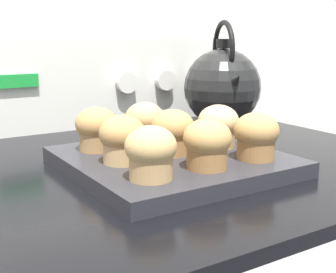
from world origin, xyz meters
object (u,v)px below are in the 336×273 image
Objects in this scene: muffin_r2_c1 at (145,123)px; muffin_r0_c1 at (207,144)px; muffin_r1_c0 at (122,139)px; muffin_r1_c1 at (173,132)px; muffin_r0_c0 at (151,153)px; muffin_r1_c2 at (218,126)px; muffin_r2_c0 at (97,129)px; tea_kettle at (223,86)px; muffin_pan at (172,161)px; muffin_r0_c2 at (256,136)px.

muffin_r0_c1 is at bearing -91.16° from muffin_r2_c1.
muffin_r1_c0 is 1.00× the size of muffin_r1_c1.
muffin_r0_c0 is 0.12m from muffin_r1_c1.
muffin_r1_c1 and muffin_r2_c1 have the same top height.
muffin_r1_c2 and muffin_r2_c1 have the same top height.
tea_kettle is (0.36, 0.14, 0.03)m from muffin_r2_c0.
tea_kettle is at bearing 32.22° from muffin_r1_c0.
muffin_pan is at bearing 89.11° from muffin_r0_c1.
muffin_r1_c1 is at bearing 32.03° from muffin_pan.
muffin_r0_c2 and muffin_r1_c2 have the same top height.
tea_kettle reaches higher than muffin_r1_c1.
muffin_r0_c0 is 0.09m from muffin_r1_c0.
muffin_r2_c0 is (-0.17, 0.17, 0.00)m from muffin_r0_c2.
muffin_r0_c2 is 1.00× the size of muffin_r1_c2.
muffin_r2_c1 is at bearing 116.11° from muffin_r0_c2.
tea_kettle reaches higher than muffin_r0_c0.
muffin_r1_c1 is 0.08m from muffin_r1_c2.
muffin_r2_c0 is at bearing -177.96° from muffin_r2_c1.
muffin_r0_c1 is 0.12m from muffin_r1_c0.
muffin_r1_c0 and muffin_r1_c2 have the same top height.
muffin_r0_c0 is at bearing -179.69° from muffin_r0_c1.
muffin_r0_c0 and muffin_r1_c1 have the same top height.
muffin_r1_c2 is at bearing -0.49° from muffin_r1_c1.
muffin_r0_c1 and muffin_r1_c0 have the same top height.
muffin_r0_c1 is 1.00× the size of muffin_r1_c0.
muffin_pan is 0.04m from muffin_r1_c1.
muffin_r1_c1 is at bearing -43.89° from muffin_r2_c0.
tea_kettle is (0.27, 0.22, 0.03)m from muffin_r1_c1.
muffin_r2_c1 is at bearing 88.57° from muffin_pan.
tea_kettle is at bearing 26.80° from muffin_r2_c1.
muffin_r1_c1 is (0.08, 0.00, 0.00)m from muffin_r1_c0.
muffin_r2_c0 is at bearing 135.42° from muffin_pan.
tea_kettle reaches higher than muffin_r0_c1.
muffin_r0_c2 is at bearing 0.78° from muffin_r0_c1.
muffin_r1_c0 is 1.00× the size of muffin_r1_c2.
muffin_r0_c0 is 1.00× the size of muffin_r1_c0.
muffin_r1_c1 is (0.00, 0.09, 0.00)m from muffin_r0_c1.
muffin_r1_c1 is 0.12m from muffin_r2_c0.
muffin_r0_c2 is (0.09, -0.09, 0.04)m from muffin_pan.
muffin_r0_c1 is at bearing -135.11° from muffin_r1_c2.
muffin_pan is 1.32× the size of tea_kettle.
muffin_r0_c2 and muffin_r1_c0 have the same top height.
muffin_r2_c0 is (-0.08, 0.17, 0.00)m from muffin_r0_c1.
muffin_r0_c2 is 1.00× the size of muffin_r2_c0.
muffin_pan is 4.42× the size of muffin_r1_c0.
muffin_r1_c0 is 0.12m from muffin_r2_c1.
muffin_r0_c0 is 1.00× the size of muffin_r2_c1.
muffin_r2_c0 is at bearing -158.59° from tea_kettle.
muffin_r1_c2 is (0.17, 0.09, 0.00)m from muffin_r0_c0.
muffin_r0_c1 is at bearing -131.55° from tea_kettle.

